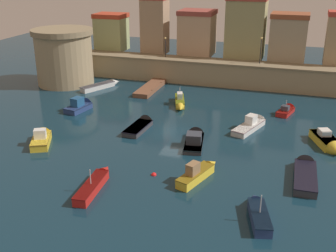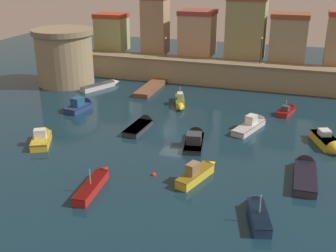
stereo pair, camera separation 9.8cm
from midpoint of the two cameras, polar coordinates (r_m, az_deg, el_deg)
ground_plane at (r=47.04m, az=0.62°, el=-0.76°), size 113.11×113.11×0.00m
quay_wall at (r=65.55m, az=6.04°, el=7.34°), size 44.32×3.98×3.68m
old_town_backdrop at (r=68.07m, az=8.33°, el=12.62°), size 43.26×5.47×9.58m
fortress_tower at (r=66.54m, az=-13.88°, el=9.19°), size 9.19×9.19×8.42m
pier_dock at (r=62.31m, az=-2.33°, el=5.22°), size 2.21×8.65×0.70m
quay_lamp_0 at (r=66.59m, az=-0.27°, el=11.15°), size 0.32×0.32×3.12m
quay_lamp_1 at (r=63.58m, az=12.65°, el=10.54°), size 0.32×0.32×3.89m
moored_boat_0 at (r=49.01m, az=11.56°, el=0.29°), size 3.72×6.96×2.08m
moored_boat_1 at (r=55.33m, az=1.71°, el=3.31°), size 2.85×5.89×2.53m
moored_boat_2 at (r=64.02m, az=-8.86°, el=5.51°), size 4.13×6.85×1.16m
moored_boat_3 at (r=37.17m, az=4.27°, el=-6.30°), size 2.92×5.83×1.97m
moored_boat_4 at (r=36.25m, az=-9.86°, el=-7.61°), size 1.65×6.56×2.26m
moored_boat_5 at (r=32.60m, az=12.22°, el=-11.39°), size 2.52×5.35×2.46m
moored_boat_6 at (r=46.16m, az=-16.75°, el=-1.50°), size 3.74×5.28×2.19m
moored_boat_7 at (r=54.92m, az=16.00°, el=2.12°), size 2.44×4.42×2.22m
moored_boat_8 at (r=55.12m, az=-11.63°, el=2.79°), size 2.62×4.87×2.30m
moored_boat_9 at (r=48.28m, az=-3.49°, el=0.20°), size 2.06×6.00×1.67m
moored_boat_10 at (r=39.54m, az=18.24°, el=-5.90°), size 2.01×7.25×1.77m
moored_boat_11 at (r=44.47m, az=3.75°, el=-1.62°), size 2.83×6.59×2.11m
moored_boat_12 at (r=46.02m, az=21.11°, el=-2.17°), size 3.68×5.74×1.92m
mooring_buoy_0 at (r=37.81m, az=-1.91°, el=-6.70°), size 0.48×0.48×0.48m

